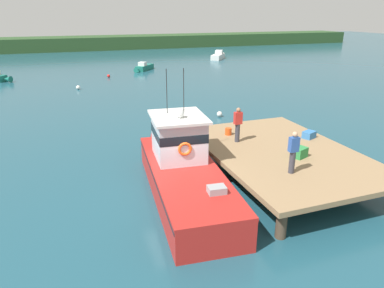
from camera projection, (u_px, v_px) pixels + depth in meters
name	position (u px, v px, depth m)	size (l,w,h in m)	color
ground_plane	(177.00, 192.00, 14.55)	(200.00, 200.00, 0.00)	#1E4C5B
dock	(281.00, 153.00, 15.72)	(6.00, 9.00, 1.20)	#4C3D2D
main_fishing_boat	(182.00, 168.00, 14.38)	(3.31, 9.93, 4.80)	red
crate_single_far	(309.00, 135.00, 17.11)	(0.60, 0.44, 0.34)	#3370B2
crate_stack_near_edge	(300.00, 152.00, 14.83)	(0.60, 0.44, 0.43)	#2D8442
bait_bucket	(228.00, 131.00, 17.57)	(0.32, 0.32, 0.34)	#E04C19
deckhand_by_the_boat	(293.00, 152.00, 13.18)	(0.36, 0.22, 1.63)	#383842
deckhand_further_back	(238.00, 124.00, 16.41)	(0.36, 0.22, 1.63)	#383842
moored_boat_outer_mooring	(144.00, 67.00, 44.71)	(3.21, 3.76, 1.05)	#196B5B
moored_boat_off_the_point	(218.00, 56.00, 55.52)	(3.93, 4.68, 1.30)	silver
mooring_buoy_inshore	(78.00, 87.00, 33.68)	(0.38, 0.38, 0.38)	silver
mooring_buoy_channel_marker	(109.00, 76.00, 39.91)	(0.34, 0.34, 0.34)	red
mooring_buoy_spare_mooring	(220.00, 114.00, 24.93)	(0.38, 0.38, 0.38)	silver
far_shoreline	(79.00, 43.00, 68.74)	(120.00, 8.00, 2.40)	#284723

